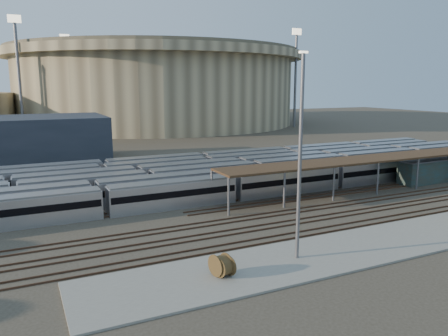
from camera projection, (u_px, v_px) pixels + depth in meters
ground at (286, 210)px, 59.26m from camera, size 420.00×420.00×0.00m
apron at (327, 254)px, 43.83m from camera, size 50.00×9.00×0.20m
subway_trains at (225, 173)px, 75.23m from camera, size 120.92×23.90×3.60m
inspection_shed at (386, 158)px, 71.17m from camera, size 60.30×6.00×5.30m
empty_tracks at (308, 220)px, 54.81m from camera, size 170.00×9.62×0.18m
stadium at (157, 85)px, 190.85m from camera, size 124.00×124.00×32.50m
service_building at (3, 141)px, 92.28m from camera, size 42.00×20.00×10.00m
floodlight_0 at (19, 72)px, 140.21m from camera, size 4.00×1.00×38.40m
floodlight_2 at (296, 75)px, 173.63m from camera, size 4.00×1.00×38.40m
floodlight_3 at (67, 76)px, 193.00m from camera, size 4.00×1.00×38.40m
teal_boxcar at (437, 170)px, 76.93m from camera, size 16.41×3.60×3.81m
cable_reel_west at (224, 267)px, 38.22m from camera, size 1.54×2.07×1.84m
cable_reel_east at (221, 265)px, 38.41m from camera, size 1.54×2.20×1.99m
yard_light_pole at (300, 158)px, 40.73m from camera, size 0.82×0.36×19.56m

